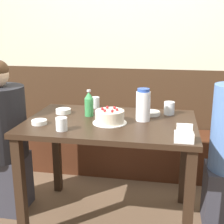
# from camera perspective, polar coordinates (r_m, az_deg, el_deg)

# --- Properties ---
(ground_plane) EXTENTS (12.00, 12.00, 0.00)m
(ground_plane) POSITION_cam_1_polar(r_m,az_deg,el_deg) (2.52, -0.27, -18.86)
(ground_plane) COLOR brown
(back_wall) EXTENTS (4.80, 0.04, 2.50)m
(back_wall) POSITION_cam_1_polar(r_m,az_deg,el_deg) (3.12, 3.38, 12.30)
(back_wall) COLOR #3D2819
(back_wall) RESTS_ON ground_plane
(bench_seat) EXTENTS (2.61, 0.38, 0.42)m
(bench_seat) POSITION_cam_1_polar(r_m,az_deg,el_deg) (3.14, 2.57, -7.21)
(bench_seat) COLOR #472314
(bench_seat) RESTS_ON ground_plane
(dining_table) EXTENTS (1.18, 0.78, 0.78)m
(dining_table) POSITION_cam_1_polar(r_m,az_deg,el_deg) (2.21, -0.29, -4.45)
(dining_table) COLOR black
(dining_table) RESTS_ON ground_plane
(birthday_cake) EXTENTS (0.23, 0.23, 0.11)m
(birthday_cake) POSITION_cam_1_polar(r_m,az_deg,el_deg) (2.11, -0.43, -0.90)
(birthday_cake) COLOR white
(birthday_cake) RESTS_ON dining_table
(water_pitcher) EXTENTS (0.10, 0.10, 0.23)m
(water_pitcher) POSITION_cam_1_polar(r_m,az_deg,el_deg) (2.17, 5.72, 1.27)
(water_pitcher) COLOR white
(water_pitcher) RESTS_ON dining_table
(soju_bottle) EXTENTS (0.06, 0.06, 0.19)m
(soju_bottle) POSITION_cam_1_polar(r_m,az_deg,el_deg) (2.28, -4.23, 1.52)
(soju_bottle) COLOR #388E4C
(soju_bottle) RESTS_ON dining_table
(napkin_holder) EXTENTS (0.11, 0.08, 0.11)m
(napkin_holder) POSITION_cam_1_polar(r_m,az_deg,el_deg) (1.82, 13.03, -4.17)
(napkin_holder) COLOR white
(napkin_holder) RESTS_ON dining_table
(bowl_soup_white) EXTENTS (0.11, 0.11, 0.03)m
(bowl_soup_white) POSITION_cam_1_polar(r_m,az_deg,el_deg) (2.39, -8.89, 0.17)
(bowl_soup_white) COLOR white
(bowl_soup_white) RESTS_ON dining_table
(bowl_rice_small) EXTENTS (0.13, 0.13, 0.03)m
(bowl_rice_small) POSITION_cam_1_polar(r_m,az_deg,el_deg) (2.33, 7.23, -0.21)
(bowl_rice_small) COLOR white
(bowl_rice_small) RESTS_ON dining_table
(bowl_side_dish) EXTENTS (0.10, 0.10, 0.03)m
(bowl_side_dish) POSITION_cam_1_polar(r_m,az_deg,el_deg) (2.15, -13.17, -1.80)
(bowl_side_dish) COLOR white
(bowl_side_dish) RESTS_ON dining_table
(bowl_sauce_shallow) EXTENTS (0.12, 0.12, 0.03)m
(bowl_sauce_shallow) POSITION_cam_1_polar(r_m,az_deg,el_deg) (2.37, -0.09, 0.23)
(bowl_sauce_shallow) COLOR white
(bowl_sauce_shallow) RESTS_ON dining_table
(glass_water_tall) EXTENTS (0.08, 0.08, 0.10)m
(glass_water_tall) POSITION_cam_1_polar(r_m,az_deg,el_deg) (2.36, 10.42, 0.70)
(glass_water_tall) COLOR silver
(glass_water_tall) RESTS_ON dining_table
(glass_tumbler_short) EXTENTS (0.07, 0.07, 0.08)m
(glass_tumbler_short) POSITION_cam_1_polar(r_m,az_deg,el_deg) (1.99, -9.21, -2.18)
(glass_tumbler_short) COLOR silver
(glass_tumbler_short) RESTS_ON dining_table
(glass_shot_small) EXTENTS (0.07, 0.07, 0.09)m
(glass_shot_small) POSITION_cam_1_polar(r_m,az_deg,el_deg) (2.52, -3.09, 1.76)
(glass_shot_small) COLOR silver
(glass_shot_small) RESTS_ON dining_table
(person_teal_shirt) EXTENTS (0.40, 0.40, 1.19)m
(person_teal_shirt) POSITION_cam_1_polar(r_m,az_deg,el_deg) (2.53, -19.63, -4.34)
(person_teal_shirt) COLOR #33333D
(person_teal_shirt) RESTS_ON ground_plane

